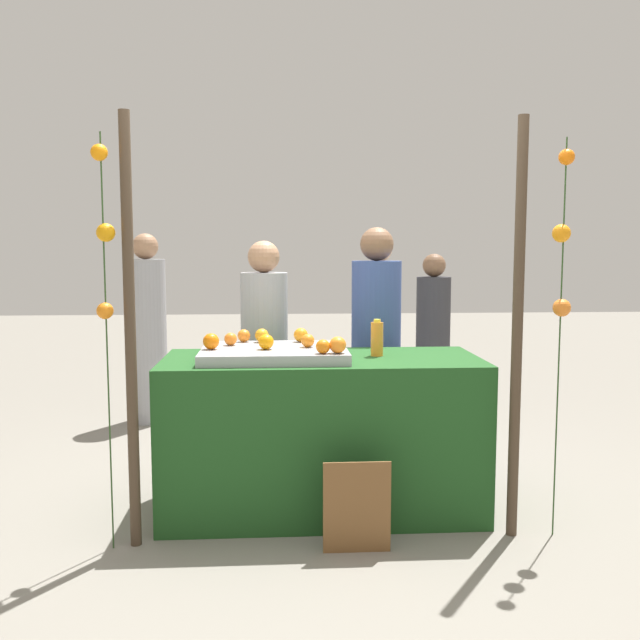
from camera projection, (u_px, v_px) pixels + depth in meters
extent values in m
plane|color=gray|center=(322.00, 508.00, 4.02)|extent=(24.00, 24.00, 0.00)
cube|color=#1E4C1E|center=(322.00, 434.00, 3.97)|extent=(1.81, 0.78, 0.90)
cube|color=#9EA0A5|center=(274.00, 353.00, 3.90)|extent=(0.82, 0.62, 0.06)
sphere|color=orange|center=(338.00, 345.00, 3.68)|extent=(0.09, 0.09, 0.09)
sphere|color=orange|center=(266.00, 342.00, 3.82)|extent=(0.09, 0.09, 0.09)
sphere|color=orange|center=(231.00, 339.00, 3.98)|extent=(0.07, 0.07, 0.07)
sphere|color=orange|center=(323.00, 347.00, 3.67)|extent=(0.08, 0.08, 0.08)
sphere|color=orange|center=(308.00, 341.00, 3.91)|extent=(0.08, 0.08, 0.08)
sphere|color=orange|center=(211.00, 341.00, 3.82)|extent=(0.09, 0.09, 0.09)
sphere|color=orange|center=(301.00, 335.00, 4.13)|extent=(0.08, 0.08, 0.08)
sphere|color=orange|center=(244.00, 336.00, 4.13)|extent=(0.08, 0.08, 0.08)
sphere|color=orange|center=(262.00, 335.00, 4.12)|extent=(0.08, 0.08, 0.08)
cylinder|color=orange|center=(377.00, 339.00, 3.98)|extent=(0.07, 0.07, 0.20)
cylinder|color=yellow|center=(377.00, 321.00, 3.96)|extent=(0.04, 0.04, 0.02)
cube|color=brown|center=(357.00, 509.00, 3.42)|extent=(0.34, 0.01, 0.48)
cube|color=black|center=(357.00, 507.00, 3.43)|extent=(0.32, 0.02, 0.45)
cylinder|color=#99999E|center=(265.00, 373.00, 4.62)|extent=(0.31, 0.31, 1.36)
sphere|color=#A87A59|center=(264.00, 257.00, 4.54)|extent=(0.21, 0.21, 0.21)
cylinder|color=#384C8C|center=(376.00, 367.00, 4.64)|extent=(0.33, 0.33, 1.43)
sphere|color=brown|center=(377.00, 244.00, 4.56)|extent=(0.22, 0.22, 0.22)
cylinder|color=#99999E|center=(148.00, 341.00, 5.99)|extent=(0.33, 0.33, 1.42)
sphere|color=#A87A59|center=(145.00, 246.00, 5.90)|extent=(0.22, 0.22, 0.22)
cylinder|color=#333338|center=(433.00, 350.00, 5.97)|extent=(0.29, 0.29, 1.27)
sphere|color=brown|center=(434.00, 265.00, 5.89)|extent=(0.20, 0.20, 0.20)
cylinder|color=#99999E|center=(378.00, 346.00, 5.74)|extent=(0.32, 0.32, 1.40)
sphere|color=tan|center=(379.00, 249.00, 5.65)|extent=(0.22, 0.22, 0.22)
cylinder|color=#473828|center=(130.00, 334.00, 3.42)|extent=(0.06, 0.06, 2.18)
cylinder|color=#473828|center=(517.00, 331.00, 3.54)|extent=(0.06, 0.06, 2.18)
cylinder|color=#2D4C23|center=(107.00, 346.00, 3.38)|extent=(0.01, 0.01, 2.07)
sphere|color=orange|center=(99.00, 152.00, 3.28)|extent=(0.08, 0.08, 0.08)
sphere|color=orange|center=(106.00, 233.00, 3.33)|extent=(0.09, 0.09, 0.09)
sphere|color=orange|center=(105.00, 311.00, 3.35)|extent=(0.08, 0.08, 0.08)
cylinder|color=#2D4C23|center=(559.00, 342.00, 3.55)|extent=(0.01, 0.01, 2.07)
sphere|color=orange|center=(567.00, 157.00, 3.44)|extent=(0.08, 0.08, 0.08)
sphere|color=orange|center=(561.00, 233.00, 3.49)|extent=(0.09, 0.09, 0.09)
sphere|color=orange|center=(562.00, 308.00, 3.52)|extent=(0.09, 0.09, 0.09)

